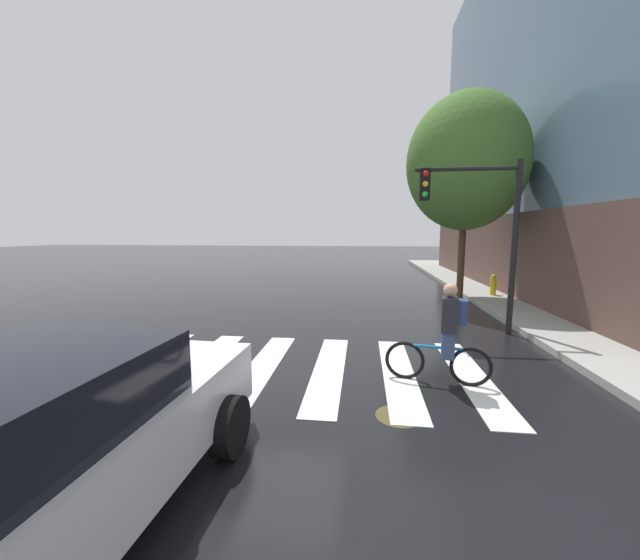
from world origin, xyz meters
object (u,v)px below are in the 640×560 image
fire_hydrant (493,285)px  street_tree_near (466,162)px  sedan_near (22,461)px  manhole_cover (399,416)px  traffic_light_near (480,217)px  cyclist (446,334)px

fire_hydrant → street_tree_near: 4.65m
sedan_near → street_tree_near: 13.47m
manhole_cover → street_tree_near: size_ratio=0.09×
traffic_light_near → sedan_near: bearing=-127.2°
traffic_light_near → cyclist: bearing=-113.6°
cyclist → sedan_near: bearing=-136.0°
cyclist → street_tree_near: 8.87m
manhole_cover → sedan_near: bearing=-139.8°
manhole_cover → fire_hydrant: fire_hydrant is taller
manhole_cover → traffic_light_near: size_ratio=0.15×
street_tree_near → cyclist: bearing=-106.0°
cyclist → street_tree_near: (2.18, 7.57, 4.08)m
cyclist → street_tree_near: bearing=74.0°
traffic_light_near → fire_hydrant: 5.89m
sedan_near → traffic_light_near: 8.99m
manhole_cover → traffic_light_near: (2.27, 4.43, 2.86)m
cyclist → traffic_light_near: 4.07m
fire_hydrant → street_tree_near: street_tree_near is taller
manhole_cover → street_tree_near: 10.50m
traffic_light_near → street_tree_near: (0.76, 4.33, 2.06)m
traffic_light_near → fire_hydrant: bearing=66.6°
cyclist → fire_hydrant: (3.56, 8.20, -0.31)m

